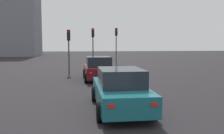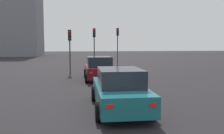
% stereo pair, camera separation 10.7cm
% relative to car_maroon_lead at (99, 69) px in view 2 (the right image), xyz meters
% --- Properties ---
extents(ground_plane, '(160.00, 160.00, 0.20)m').
position_rel_car_maroon_lead_xyz_m(ground_plane, '(-8.43, -0.20, -0.87)').
color(ground_plane, black).
extents(car_maroon_lead, '(4.14, 2.08, 1.62)m').
position_rel_car_maroon_lead_xyz_m(car_maroon_lead, '(0.00, 0.00, 0.00)').
color(car_maroon_lead, '#510F16').
rests_on(car_maroon_lead, ground_plane).
extents(car_teal_second, '(4.65, 1.99, 1.57)m').
position_rel_car_maroon_lead_xyz_m(car_teal_second, '(-7.80, -0.14, -0.02)').
color(car_teal_second, '#19606B').
rests_on(car_teal_second, ground_plane).
extents(traffic_light_near_left, '(0.32, 0.28, 4.11)m').
position_rel_car_maroon_lead_xyz_m(traffic_light_near_left, '(8.53, -0.17, 2.18)').
color(traffic_light_near_left, '#2D2D30').
rests_on(traffic_light_near_left, ground_plane).
extents(traffic_light_near_right, '(0.32, 0.28, 4.40)m').
position_rel_car_maroon_lead_xyz_m(traffic_light_near_right, '(11.87, -3.15, 2.38)').
color(traffic_light_near_right, '#2D2D30').
rests_on(traffic_light_near_right, ground_plane).
extents(traffic_light_far_left, '(0.32, 0.29, 3.68)m').
position_rel_car_maroon_lead_xyz_m(traffic_light_far_left, '(4.05, 2.15, 1.88)').
color(traffic_light_far_left, '#2D2D30').
rests_on(traffic_light_far_left, ground_plane).
extents(building_facade_left, '(10.59, 11.87, 16.03)m').
position_rel_car_maroon_lead_xyz_m(building_facade_left, '(38.53, 15.80, 7.24)').
color(building_facade_left, slate).
rests_on(building_facade_left, ground_plane).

